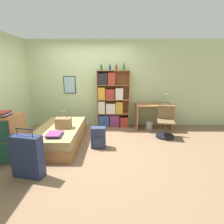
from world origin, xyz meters
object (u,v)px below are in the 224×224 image
desk_chair (165,127)px  bottle_green (101,68)px  bottle_brown (110,68)px  desk_lamp (167,96)px  dresser (5,138)px  desk (154,112)px  bottle_blue (124,67)px  bed (60,135)px  waste_bin (149,125)px  backpack (98,138)px  book_stack_on_bed (54,135)px  bookcase (111,102)px  handbag (63,123)px  bottle_clear (116,68)px  suitcase (27,156)px  magazine_pile_on_dresser (1,114)px

desk_chair → bottle_green: bearing=154.8°
bottle_brown → desk_lamp: (1.64, -0.15, -0.79)m
dresser → desk_lamp: desk_lamp is taller
bottle_green → desk: size_ratio=0.18×
bottle_green → bottle_blue: size_ratio=0.89×
bed → bottle_green: 2.23m
bottle_blue → desk_lamp: bottle_blue is taller
bed → waste_bin: 2.60m
dresser → desk_lamp: (3.66, 1.86, 0.55)m
backpack → waste_bin: 1.93m
bed → bottle_brown: (1.17, 1.30, 1.57)m
desk_chair → backpack: 1.83m
bottle_blue → desk_chair: bearing=-38.8°
book_stack_on_bed → backpack: size_ratio=0.76×
dresser → bottle_green: bearing=48.5°
backpack → waste_bin: bearing=42.6°
desk_lamp → backpack: size_ratio=0.82×
bed → bookcase: bearing=47.8°
waste_bin → backpack: bearing=-137.4°
dresser → waste_bin: size_ratio=3.79×
bottle_blue → handbag: bearing=-136.2°
bottle_clear → desk: (1.11, -0.17, -1.28)m
suitcase → bookcase: bookcase is taller
handbag → bottle_brown: bottle_brown is taller
bottle_clear → backpack: 2.22m
dresser → bottle_clear: bottle_clear is taller
bottle_green → backpack: bearing=-89.7°
suitcase → bottle_brown: 3.24m
handbag → dresser: 1.17m
bottle_clear → bed: bearing=-135.1°
handbag → bottle_blue: (1.46, 1.39, 1.24)m
bottle_green → waste_bin: bottle_green is taller
magazine_pile_on_dresser → desk_chair: magazine_pile_on_dresser is taller
waste_bin → bottle_clear: bearing=166.7°
handbag → backpack: handbag is taller
bed → bottle_brown: bottle_brown is taller
bottle_clear → desk: 1.70m
bottle_brown → backpack: (-0.24, -1.49, -1.55)m
book_stack_on_bed → dresser: 0.93m
dresser → desk_chair: (3.48, 1.19, -0.19)m
handbag → desk_chair: bearing=12.3°
magazine_pile_on_dresser → bottle_clear: 3.15m
handbag → desk: bearing=27.9°
bed → waste_bin: bed is taller
handbag → bookcase: 1.77m
book_stack_on_bed → desk: (2.39, 1.76, 0.04)m
desk_lamp → desk_chair: (-0.18, -0.67, -0.74)m
bookcase → waste_bin: size_ratio=7.26×
dresser → waste_bin: bearing=29.8°
suitcase → bottle_clear: bearing=60.6°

